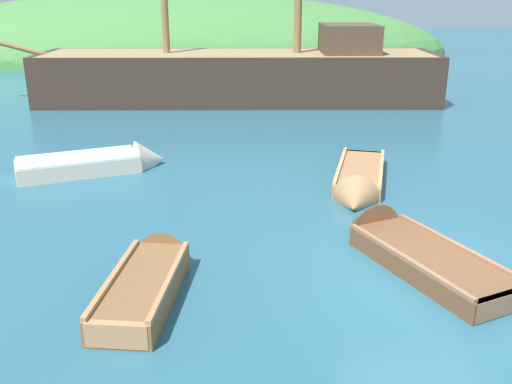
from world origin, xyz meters
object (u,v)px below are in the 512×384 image
object	(u,v)px
rowboat_far	(102,165)
rowboat_center	(406,251)
rowboat_portside	(359,183)
sailing_ship	(242,83)
rowboat_outer_left	(150,280)

from	to	relation	value
rowboat_far	rowboat_center	world-z (taller)	rowboat_far
rowboat_portside	rowboat_far	size ratio (longest dim) A/B	1.03
rowboat_portside	rowboat_center	bearing A→B (deg)	16.37
sailing_ship	rowboat_outer_left	distance (m)	15.69
rowboat_outer_left	rowboat_center	xyz separation A→B (m)	(4.30, 0.89, -0.02)
rowboat_center	rowboat_outer_left	bearing A→B (deg)	78.58
rowboat_outer_left	rowboat_far	distance (m)	6.51
rowboat_outer_left	rowboat_center	distance (m)	4.39
rowboat_portside	rowboat_far	distance (m)	6.50
rowboat_portside	rowboat_center	size ratio (longest dim) A/B	1.03
rowboat_portside	rowboat_center	world-z (taller)	rowboat_center
rowboat_far	rowboat_center	bearing A→B (deg)	-60.49
sailing_ship	rowboat_outer_left	world-z (taller)	sailing_ship
rowboat_outer_left	sailing_ship	bearing A→B (deg)	1.04
rowboat_portside	rowboat_far	world-z (taller)	rowboat_far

